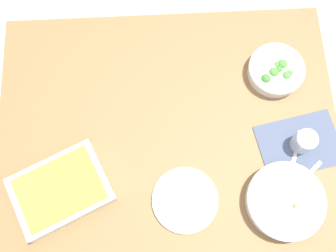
% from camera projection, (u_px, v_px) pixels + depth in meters
% --- Properties ---
extents(ground_plane, '(6.00, 6.00, 0.00)m').
position_uv_depth(ground_plane, '(168.00, 164.00, 2.04)').
color(ground_plane, '#B2A899').
extents(dining_table, '(1.20, 0.90, 0.74)m').
position_uv_depth(dining_table, '(168.00, 133.00, 1.42)').
color(dining_table, olive).
rests_on(dining_table, ground_plane).
extents(placemat, '(0.31, 0.25, 0.00)m').
position_uv_depth(placemat, '(299.00, 145.00, 1.31)').
color(placemat, '#4C5670').
rests_on(placemat, dining_table).
extents(stew_bowl, '(0.26, 0.26, 0.06)m').
position_uv_depth(stew_bowl, '(285.00, 201.00, 1.23)').
color(stew_bowl, silver).
rests_on(stew_bowl, dining_table).
extents(broccoli_bowl, '(0.20, 0.20, 0.07)m').
position_uv_depth(broccoli_bowl, '(276.00, 70.00, 1.36)').
color(broccoli_bowl, silver).
rests_on(broccoli_bowl, dining_table).
extents(baking_dish, '(0.36, 0.32, 0.06)m').
position_uv_depth(baking_dish, '(61.00, 190.00, 1.24)').
color(baking_dish, silver).
rests_on(baking_dish, dining_table).
extents(drink_cup, '(0.07, 0.07, 0.08)m').
position_uv_depth(drink_cup, '(303.00, 142.00, 1.28)').
color(drink_cup, '#B2BCC6').
rests_on(drink_cup, dining_table).
extents(side_plate, '(0.22, 0.22, 0.01)m').
position_uv_depth(side_plate, '(185.00, 200.00, 1.25)').
color(side_plate, silver).
rests_on(side_plate, dining_table).
extents(spoon_by_stew, '(0.15, 0.13, 0.01)m').
position_uv_depth(spoon_by_stew, '(299.00, 185.00, 1.27)').
color(spoon_by_stew, silver).
rests_on(spoon_by_stew, dining_table).
extents(fork_on_table, '(0.08, 0.17, 0.01)m').
position_uv_depth(fork_on_table, '(296.00, 151.00, 1.30)').
color(fork_on_table, silver).
rests_on(fork_on_table, dining_table).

